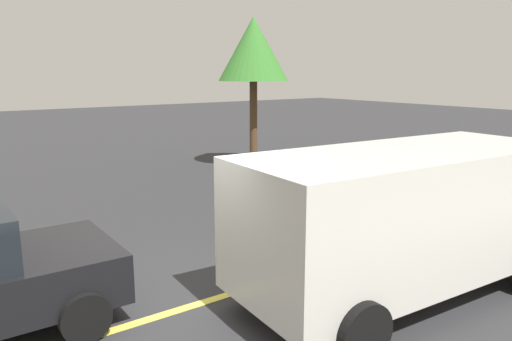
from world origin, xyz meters
name	(u,v)px	position (x,y,z in m)	size (l,w,h in m)	color
ground_plane	(184,309)	(0.00, 0.00, 0.00)	(80.00, 80.00, 0.00)	#2D2D30
lane_marking_centre	(336,261)	(3.00, 0.00, 0.01)	(28.00, 0.16, 0.01)	#E0D14C
white_van	(405,213)	(2.91, -1.46, 1.27)	(5.32, 2.53, 2.20)	silver
tree_left_verge	(253,50)	(6.98, 8.13, 4.00)	(2.40, 2.40, 5.11)	#513823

